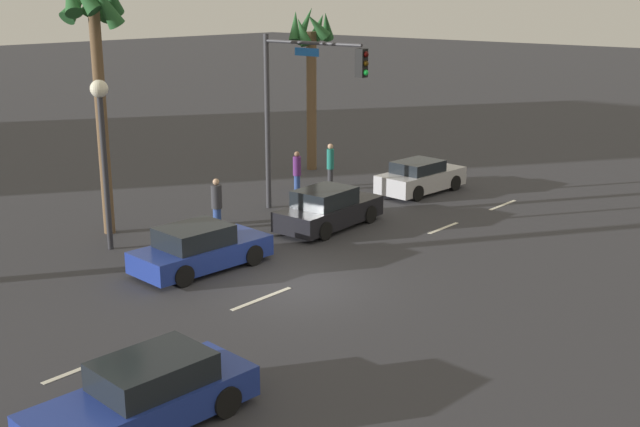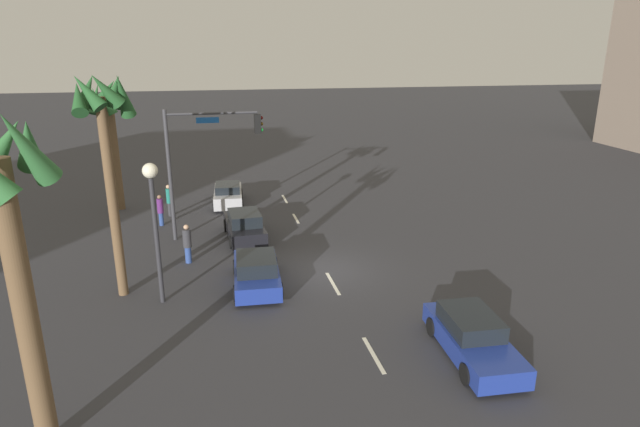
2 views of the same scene
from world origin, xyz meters
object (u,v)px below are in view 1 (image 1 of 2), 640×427
object	(u,v)px
streetlamp	(102,131)
palm_tree_2	(311,53)
car_0	(200,249)
pedestrian_2	(330,164)
pedestrian_0	(217,203)
car_4	(145,396)
pedestrian_1	(297,171)
car_2	(328,209)
car_1	(420,177)
palm_tree_1	(96,33)
traffic_signal	(297,96)

from	to	relation	value
streetlamp	palm_tree_2	xyz separation A→B (m)	(13.42, 3.34, 1.53)
car_0	pedestrian_2	xyz separation A→B (m)	(10.61, 3.98, 0.38)
pedestrian_0	car_4	bearing A→B (deg)	-137.31
pedestrian_1	pedestrian_2	distance (m)	1.72
streetlamp	pedestrian_1	world-z (taller)	streetlamp
streetlamp	palm_tree_2	distance (m)	13.91
car_2	streetlamp	distance (m)	8.18
car_1	pedestrian_1	xyz separation A→B (m)	(-3.41, 3.84, 0.28)
car_1	pedestrian_2	bearing A→B (deg)	116.71
palm_tree_1	car_0	bearing A→B (deg)	-94.02
pedestrian_0	palm_tree_2	xyz separation A→B (m)	(9.62, 4.25, 4.46)
pedestrian_2	traffic_signal	bearing A→B (deg)	-154.43
palm_tree_2	car_1	bearing A→B (deg)	-93.68
streetlamp	pedestrian_0	size ratio (longest dim) A/B	2.99
pedestrian_2	car_2	bearing A→B (deg)	-139.96
palm_tree_1	pedestrian_0	bearing A→B (deg)	-41.32
car_4	palm_tree_2	bearing A→B (deg)	34.35
traffic_signal	car_0	bearing A→B (deg)	-162.86
traffic_signal	streetlamp	bearing A→B (deg)	166.44
car_0	pedestrian_1	size ratio (longest dim) A/B	2.46
pedestrian_1	pedestrian_2	bearing A→B (deg)	-12.89
car_0	streetlamp	xyz separation A→B (m)	(-0.65, 3.71, 3.26)
car_0	traffic_signal	size ratio (longest dim) A/B	0.65
traffic_signal	palm_tree_2	bearing A→B (deg)	38.71
car_1	pedestrian_2	distance (m)	3.88
pedestrian_0	pedestrian_1	xyz separation A→B (m)	(5.79, 1.56, -0.04)
car_1	palm_tree_1	xyz separation A→B (m)	(-11.98, 4.72, 6.14)
car_1	pedestrian_2	world-z (taller)	pedestrian_2
car_2	palm_tree_1	xyz separation A→B (m)	(-5.53, 5.23, 6.11)
car_1	car_2	bearing A→B (deg)	-175.48
pedestrian_2	car_0	bearing A→B (deg)	-159.44
car_4	car_0	bearing A→B (deg)	43.18
car_2	pedestrian_1	xyz separation A→B (m)	(3.04, 4.35, 0.26)
car_1	palm_tree_1	world-z (taller)	palm_tree_1
traffic_signal	pedestrian_1	size ratio (longest dim) A/B	3.79
car_1	car_2	size ratio (longest dim) A/B	0.96
palm_tree_2	pedestrian_1	bearing A→B (deg)	-144.97
car_1	traffic_signal	xyz separation A→B (m)	(-5.89, 1.47, 3.81)
pedestrian_0	palm_tree_1	bearing A→B (deg)	138.68
pedestrian_2	palm_tree_1	xyz separation A→B (m)	(-10.24, 1.27, 5.76)
car_4	pedestrian_1	bearing A→B (deg)	34.18
car_0	palm_tree_1	world-z (taller)	palm_tree_1
car_2	palm_tree_2	size ratio (longest dim) A/B	0.58
streetlamp	pedestrian_2	world-z (taller)	streetlamp
car_1	traffic_signal	bearing A→B (deg)	166.02
palm_tree_1	car_4	bearing A→B (deg)	-121.31
car_1	pedestrian_0	xyz separation A→B (m)	(-9.20, 2.27, 0.32)
car_0	palm_tree_1	size ratio (longest dim) A/B	0.49
pedestrian_2	palm_tree_2	size ratio (longest dim) A/B	0.25
car_1	car_2	distance (m)	6.47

